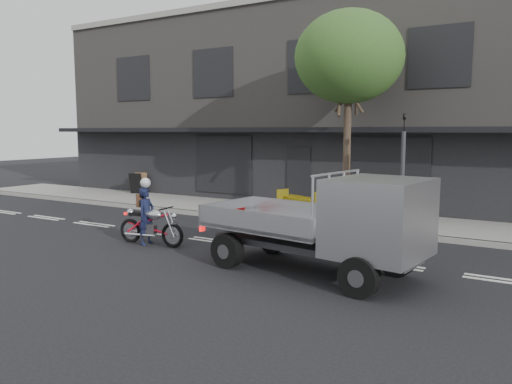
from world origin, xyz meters
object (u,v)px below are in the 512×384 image
object	(u,v)px
rider	(146,216)
flatbed_ute	(358,220)
construction_barrier	(298,202)
street_tree	(349,58)
sandwich_board	(136,183)
motorcycle	(151,225)
traffic_light_pole	(402,179)

from	to	relation	value
rider	flatbed_ute	world-z (taller)	flatbed_ute
flatbed_ute	construction_barrier	distance (m)	7.25
street_tree	rider	world-z (taller)	street_tree
sandwich_board	motorcycle	bearing A→B (deg)	-62.77
flatbed_ute	construction_barrier	size ratio (longest dim) A/B	3.27
flatbed_ute	sandwich_board	world-z (taller)	flatbed_ute
motorcycle	rider	xyz separation A→B (m)	(-0.15, -0.00, 0.22)
flatbed_ute	motorcycle	bearing A→B (deg)	-175.45
street_tree	construction_barrier	xyz separation A→B (m)	(-1.77, 0.13, -4.70)
traffic_light_pole	construction_barrier	size ratio (longest dim) A/B	2.30
traffic_light_pole	rider	bearing A→B (deg)	-140.52
street_tree	traffic_light_pole	bearing A→B (deg)	-23.03
street_tree	construction_barrier	bearing A→B (deg)	175.89
street_tree	sandwich_board	xyz separation A→B (m)	(-10.63, 1.45, -4.65)
street_tree	flatbed_ute	size ratio (longest dim) A/B	1.35
rider	sandwich_board	size ratio (longest dim) A/B	1.61
street_tree	rider	bearing A→B (deg)	-123.21
street_tree	construction_barrier	distance (m)	5.03
motorcycle	sandwich_board	bearing A→B (deg)	131.35
traffic_light_pole	rider	xyz separation A→B (m)	(-5.55, -4.57, -0.89)
rider	flatbed_ute	size ratio (longest dim) A/B	0.31
flatbed_ute	construction_barrier	xyz separation A→B (m)	(-4.17, 5.89, -0.68)
flatbed_ute	sandwich_board	bearing A→B (deg)	158.91
street_tree	construction_barrier	world-z (taller)	street_tree
street_tree	sandwich_board	world-z (taller)	street_tree
motorcycle	traffic_light_pole	bearing A→B (deg)	35.17
sandwich_board	traffic_light_pole	bearing A→B (deg)	-29.54
motorcycle	sandwich_board	xyz separation A→B (m)	(-7.23, 6.88, 0.08)
rider	construction_barrier	world-z (taller)	rider
traffic_light_pole	street_tree	bearing A→B (deg)	156.97
street_tree	traffic_light_pole	xyz separation A→B (m)	(2.00, -0.85, -3.63)
motorcycle	construction_barrier	size ratio (longest dim) A/B	1.34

